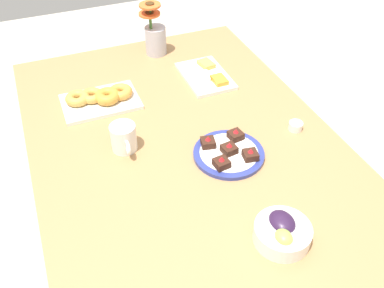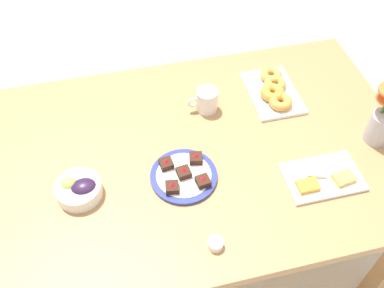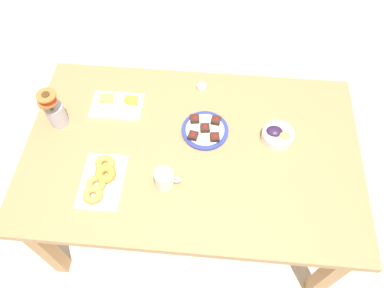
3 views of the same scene
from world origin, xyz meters
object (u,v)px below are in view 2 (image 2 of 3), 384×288
at_px(grape_bowl, 79,189).
at_px(flower_vase, 381,123).
at_px(croissant_platter, 274,90).
at_px(jam_cup_honey, 216,244).
at_px(dessert_plate, 184,175).
at_px(cheese_platter, 323,177).
at_px(dining_table, 192,165).
at_px(coffee_mug, 207,100).

relative_size(grape_bowl, flower_vase, 0.65).
xyz_separation_m(grape_bowl, croissant_platter, (-0.79, -0.30, -0.01)).
relative_size(jam_cup_honey, flower_vase, 0.20).
distance_m(croissant_platter, flower_vase, 0.42).
height_order(dessert_plate, flower_vase, flower_vase).
height_order(grape_bowl, croissant_platter, grape_bowl).
bearing_deg(jam_cup_honey, grape_bowl, -36.66).
xyz_separation_m(cheese_platter, croissant_platter, (0.02, -0.44, 0.01)).
xyz_separation_m(dining_table, croissant_platter, (-0.39, -0.21, 0.11)).
distance_m(dining_table, jam_cup_honey, 0.39).
bearing_deg(croissant_platter, cheese_platter, 91.99).
xyz_separation_m(dining_table, coffee_mug, (-0.10, -0.20, 0.13)).
height_order(cheese_platter, croissant_platter, croissant_platter).
bearing_deg(cheese_platter, croissant_platter, -88.01).
bearing_deg(flower_vase, cheese_platter, 25.45).
height_order(jam_cup_honey, flower_vase, flower_vase).
height_order(coffee_mug, croissant_platter, coffee_mug).
bearing_deg(grape_bowl, dining_table, -167.00).
bearing_deg(dessert_plate, cheese_platter, 165.56).
distance_m(cheese_platter, flower_vase, 0.30).
relative_size(croissant_platter, flower_vase, 1.20).
relative_size(croissant_platter, jam_cup_honey, 5.83).
xyz_separation_m(dining_table, grape_bowl, (0.40, 0.09, 0.12)).
distance_m(dining_table, flower_vase, 0.70).
height_order(jam_cup_honey, dessert_plate, dessert_plate).
xyz_separation_m(coffee_mug, dessert_plate, (0.16, 0.30, -0.04)).
xyz_separation_m(dining_table, flower_vase, (-0.67, 0.10, 0.17)).
bearing_deg(dining_table, coffee_mug, -118.02).
height_order(grape_bowl, flower_vase, flower_vase).
relative_size(cheese_platter, jam_cup_honey, 5.42).
relative_size(jam_cup_honey, dessert_plate, 0.21).
relative_size(dining_table, jam_cup_honey, 33.33).
height_order(coffee_mug, jam_cup_honey, coffee_mug).
bearing_deg(dessert_plate, grape_bowl, -2.15).
bearing_deg(coffee_mug, dining_table, 61.98).
bearing_deg(coffee_mug, flower_vase, 152.60).
bearing_deg(flower_vase, croissant_platter, -47.58).
xyz_separation_m(cheese_platter, dessert_plate, (0.46, -0.12, 0.00)).
height_order(croissant_platter, jam_cup_honey, croissant_platter).
relative_size(dining_table, croissant_platter, 5.71).
distance_m(croissant_platter, dessert_plate, 0.54).
height_order(grape_bowl, dessert_plate, grape_bowl).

